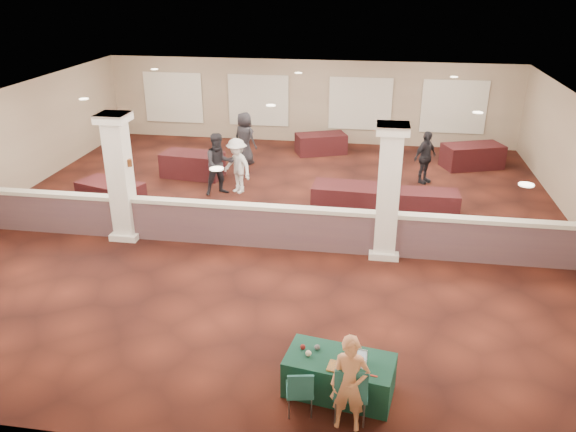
% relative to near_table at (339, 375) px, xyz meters
% --- Properties ---
extents(ground, '(16.00, 16.00, 0.00)m').
position_rel_near_table_xyz_m(ground, '(-2.29, 6.48, -0.33)').
color(ground, '#421910').
rests_on(ground, ground).
extents(wall_back, '(16.00, 0.04, 3.20)m').
position_rel_near_table_xyz_m(wall_back, '(-2.29, 14.48, 1.27)').
color(wall_back, gray).
rests_on(wall_back, ground).
extents(wall_front, '(16.00, 0.04, 3.20)m').
position_rel_near_table_xyz_m(wall_front, '(-2.29, -1.52, 1.27)').
color(wall_front, gray).
rests_on(wall_front, ground).
extents(ceiling, '(16.00, 16.00, 0.02)m').
position_rel_near_table_xyz_m(ceiling, '(-2.29, 6.48, 2.87)').
color(ceiling, white).
rests_on(ceiling, wall_back).
extents(partition_wall, '(15.60, 0.28, 1.10)m').
position_rel_near_table_xyz_m(partition_wall, '(-2.29, 4.98, 0.24)').
color(partition_wall, '#523741').
rests_on(partition_wall, ground).
extents(column_left, '(0.72, 0.72, 3.20)m').
position_rel_near_table_xyz_m(column_left, '(-5.79, 4.98, 1.31)').
color(column_left, white).
rests_on(column_left, ground).
extents(column_right, '(0.72, 0.72, 3.20)m').
position_rel_near_table_xyz_m(column_right, '(0.71, 4.98, 1.31)').
color(column_right, white).
rests_on(column_right, ground).
extents(sconce_left, '(0.12, 0.12, 0.18)m').
position_rel_near_table_xyz_m(sconce_left, '(-6.07, 4.98, 1.67)').
color(sconce_left, brown).
rests_on(sconce_left, column_left).
extents(sconce_right, '(0.12, 0.12, 0.18)m').
position_rel_near_table_xyz_m(sconce_right, '(-5.51, 4.98, 1.67)').
color(sconce_right, brown).
rests_on(sconce_right, column_left).
extents(near_table, '(1.82, 1.11, 0.65)m').
position_rel_near_table_xyz_m(near_table, '(0.00, 0.00, 0.00)').
color(near_table, '#0E3427').
rests_on(near_table, ground).
extents(conf_chair_main, '(0.51, 0.52, 1.02)m').
position_rel_near_table_xyz_m(conf_chair_main, '(0.21, -0.62, 0.28)').
color(conf_chair_main, '#1E5558').
rests_on(conf_chair_main, ground).
extents(conf_chair_side, '(0.48, 0.48, 0.82)m').
position_rel_near_table_xyz_m(conf_chair_side, '(-0.55, -0.60, 0.16)').
color(conf_chair_side, '#1E5558').
rests_on(conf_chair_side, ground).
extents(woman, '(0.57, 0.39, 1.56)m').
position_rel_near_table_xyz_m(woman, '(0.19, -0.72, 0.45)').
color(woman, '#FE9E6E').
rests_on(woman, ground).
extents(far_table_front_left, '(2.07, 1.49, 0.76)m').
position_rel_near_table_xyz_m(far_table_front_left, '(-7.03, 6.78, 0.05)').
color(far_table_front_left, black).
rests_on(far_table_front_left, ground).
extents(far_table_front_center, '(2.04, 1.09, 0.81)m').
position_rel_near_table_xyz_m(far_table_front_center, '(-0.29, 7.46, 0.08)').
color(far_table_front_center, black).
rests_on(far_table_front_center, ground).
extents(far_table_front_right, '(1.67, 0.86, 0.67)m').
position_rel_near_table_xyz_m(far_table_front_right, '(1.91, 7.68, 0.01)').
color(far_table_front_right, black).
rests_on(far_table_front_right, ground).
extents(far_table_back_left, '(2.07, 1.20, 0.80)m').
position_rel_near_table_xyz_m(far_table_back_left, '(-5.55, 9.73, 0.07)').
color(far_table_back_left, black).
rests_on(far_table_back_left, ground).
extents(far_table_back_center, '(2.02, 1.51, 0.74)m').
position_rel_near_table_xyz_m(far_table_back_center, '(-1.63, 12.98, 0.04)').
color(far_table_back_center, black).
rests_on(far_table_back_center, ground).
extents(far_table_back_right, '(2.22, 1.63, 0.81)m').
position_rel_near_table_xyz_m(far_table_back_right, '(3.72, 12.15, 0.08)').
color(far_table_back_right, black).
rests_on(far_table_back_right, ground).
extents(attendee_a, '(1.04, 0.93, 1.90)m').
position_rel_near_table_xyz_m(attendee_a, '(-4.23, 8.30, 0.62)').
color(attendee_a, black).
rests_on(attendee_a, ground).
extents(attendee_b, '(1.17, 1.04, 1.70)m').
position_rel_near_table_xyz_m(attendee_b, '(-3.74, 8.53, 0.52)').
color(attendee_b, silver).
rests_on(attendee_b, ground).
extents(attendee_c, '(1.02, 1.05, 1.69)m').
position_rel_near_table_xyz_m(attendee_c, '(1.96, 10.31, 0.52)').
color(attendee_c, black).
rests_on(attendee_c, ground).
extents(attendee_d, '(1.03, 0.85, 1.83)m').
position_rel_near_table_xyz_m(attendee_d, '(-4.15, 11.34, 0.59)').
color(attendee_d, black).
rests_on(attendee_d, ground).
extents(laptop_base, '(0.32, 0.25, 0.02)m').
position_rel_near_table_xyz_m(laptop_base, '(0.26, -0.09, 0.34)').
color(laptop_base, silver).
rests_on(laptop_base, near_table).
extents(laptop_screen, '(0.29, 0.06, 0.20)m').
position_rel_near_table_xyz_m(laptop_screen, '(0.27, 0.01, 0.44)').
color(laptop_screen, silver).
rests_on(laptop_screen, near_table).
extents(screen_glow, '(0.27, 0.05, 0.17)m').
position_rel_near_table_xyz_m(screen_glow, '(0.27, 0.01, 0.43)').
color(screen_glow, '#AEBED1').
rests_on(screen_glow, near_table).
extents(knitting, '(0.40, 0.32, 0.03)m').
position_rel_near_table_xyz_m(knitting, '(0.01, -0.23, 0.34)').
color(knitting, orange).
rests_on(knitting, near_table).
extents(yarn_cream, '(0.10, 0.10, 0.10)m').
position_rel_near_table_xyz_m(yarn_cream, '(-0.50, -0.01, 0.38)').
color(yarn_cream, beige).
rests_on(yarn_cream, near_table).
extents(yarn_red, '(0.09, 0.09, 0.09)m').
position_rel_near_table_xyz_m(yarn_red, '(-0.61, 0.14, 0.37)').
color(yarn_red, maroon).
rests_on(yarn_red, near_table).
extents(yarn_grey, '(0.09, 0.09, 0.09)m').
position_rel_near_table_xyz_m(yarn_grey, '(-0.38, 0.17, 0.37)').
color(yarn_grey, '#4E4E53').
rests_on(yarn_grey, near_table).
extents(scissors, '(0.11, 0.04, 0.01)m').
position_rel_near_table_xyz_m(scissors, '(0.53, -0.34, 0.33)').
color(scissors, red).
rests_on(scissors, near_table).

